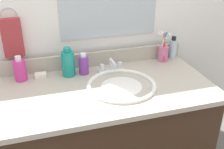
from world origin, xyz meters
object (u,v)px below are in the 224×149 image
at_px(bottle_soap_pink, 20,70).
at_px(soap_bar, 41,75).
at_px(faucet, 111,67).
at_px(bottle_mouthwash_teal, 68,63).
at_px(bottle_gel_clear, 173,48).
at_px(cup_pink, 163,52).
at_px(bottle_cream_purple, 84,65).
at_px(hand_towel, 12,38).

distance_m(bottle_soap_pink, soap_bar, 0.12).
distance_m(faucet, bottle_soap_pink, 0.52).
bearing_deg(faucet, bottle_mouthwash_teal, 175.73).
bearing_deg(bottle_gel_clear, bottle_mouthwash_teal, -174.71).
bearing_deg(bottle_mouthwash_teal, cup_pink, 3.39).
bearing_deg(faucet, bottle_soap_pink, 176.30).
distance_m(cup_pink, soap_bar, 0.78).
xyz_separation_m(bottle_mouthwash_teal, bottle_gel_clear, (0.70, 0.07, -0.01)).
bearing_deg(bottle_soap_pink, cup_pink, 1.42).
height_order(faucet, soap_bar, faucet).
bearing_deg(faucet, cup_pink, 8.65).
xyz_separation_m(bottle_mouthwash_teal, bottle_soap_pink, (-0.27, 0.01, -0.01)).
bearing_deg(bottle_mouthwash_teal, faucet, -4.27).
height_order(bottle_soap_pink, cup_pink, cup_pink).
bearing_deg(bottle_gel_clear, bottle_soap_pink, -177.03).
height_order(faucet, bottle_soap_pink, bottle_soap_pink).
relative_size(cup_pink, soap_bar, 3.09).
bearing_deg(cup_pink, bottle_mouthwash_teal, -176.61).
relative_size(faucet, bottle_mouthwash_teal, 0.93).
distance_m(faucet, bottle_mouthwash_teal, 0.26).
bearing_deg(faucet, bottle_cream_purple, 174.97).
xyz_separation_m(faucet, bottle_soap_pink, (-0.52, 0.03, 0.04)).
bearing_deg(bottle_soap_pink, faucet, -3.70).
relative_size(bottle_soap_pink, bottle_gel_clear, 0.98).
bearing_deg(cup_pink, faucet, -171.35).
height_order(bottle_gel_clear, soap_bar, bottle_gel_clear).
distance_m(faucet, cup_pink, 0.37).
xyz_separation_m(bottle_mouthwash_teal, bottle_cream_purple, (0.09, -0.00, -0.02)).
xyz_separation_m(faucet, bottle_cream_purple, (-0.16, 0.01, 0.03)).
height_order(bottle_gel_clear, bottle_cream_purple, bottle_gel_clear).
xyz_separation_m(bottle_mouthwash_teal, cup_pink, (0.62, 0.04, -0.02)).
height_order(hand_towel, bottle_soap_pink, hand_towel).
distance_m(hand_towel, bottle_mouthwash_teal, 0.34).
height_order(bottle_mouthwash_teal, soap_bar, bottle_mouthwash_teal).
xyz_separation_m(faucet, bottle_mouthwash_teal, (-0.25, 0.02, 0.05)).
xyz_separation_m(bottle_mouthwash_teal, soap_bar, (-0.16, 0.02, -0.07)).
relative_size(bottle_gel_clear, bottle_cream_purple, 1.15).
xyz_separation_m(hand_towel, bottle_cream_purple, (0.37, -0.12, -0.16)).
bearing_deg(hand_towel, cup_pink, -4.79).
relative_size(bottle_mouthwash_teal, bottle_cream_purple, 1.33).
height_order(cup_pink, soap_bar, cup_pink).
distance_m(faucet, bottle_gel_clear, 0.46).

